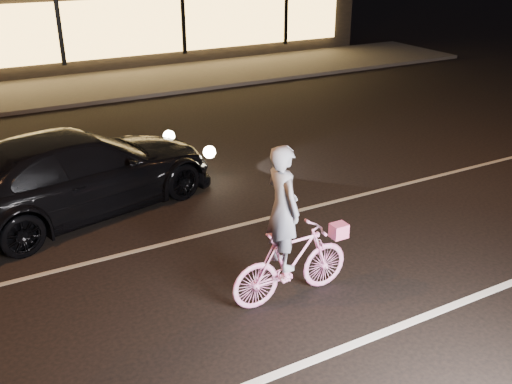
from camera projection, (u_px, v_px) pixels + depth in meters
ground at (285, 286)px, 8.18m from camera, size 90.00×90.00×0.00m
lane_stripe_near at (349, 346)px, 6.97m from camera, size 60.00×0.12×0.01m
lane_stripe_far at (225, 229)px, 9.78m from camera, size 60.00×0.10×0.01m
sidewalk at (78, 89)px, 18.56m from camera, size 30.00×4.00×0.12m
storefront at (37, 4)px, 22.49m from camera, size 25.40×8.42×4.20m
cyclist at (289, 247)px, 7.60m from camera, size 1.80×0.62×2.26m
sedan at (78, 172)px, 10.17m from camera, size 5.50×3.34×1.49m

